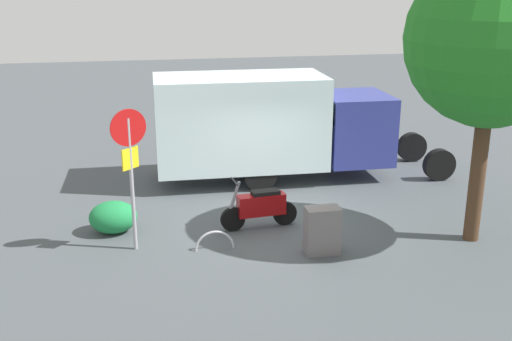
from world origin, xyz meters
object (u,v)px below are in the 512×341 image
box_truck_near (273,123)px  stop_sign (130,158)px  bike_rack_hoop (215,249)px  street_tree (493,41)px  utility_cabinet (322,230)px  motorcycle (261,206)px

box_truck_near → stop_sign: size_ratio=2.75×
bike_rack_hoop → box_truck_near: bearing=-116.9°
box_truck_near → street_tree: size_ratio=1.37×
bike_rack_hoop → utility_cabinet: bearing=164.9°
box_truck_near → bike_rack_hoop: 5.23m
street_tree → bike_rack_hoop: street_tree is taller
box_truck_near → stop_sign: stop_sign is taller
street_tree → utility_cabinet: size_ratio=6.08×
stop_sign → motorcycle: bearing=-167.2°
motorcycle → utility_cabinet: bearing=116.4°
bike_rack_hoop → street_tree: bearing=174.5°
utility_cabinet → bike_rack_hoop: size_ratio=1.18×
utility_cabinet → stop_sign: bearing=-13.5°
utility_cabinet → street_tree: bearing=-179.2°
stop_sign → utility_cabinet: stop_sign is taller
box_truck_near → street_tree: street_tree is taller
box_truck_near → stop_sign: 5.66m
box_truck_near → bike_rack_hoop: bearing=-115.6°
box_truck_near → utility_cabinet: box_truck_near is taller
box_truck_near → bike_rack_hoop: (2.25, 4.43, -1.63)m
street_tree → utility_cabinet: street_tree is taller
motorcycle → utility_cabinet: size_ratio=1.81×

